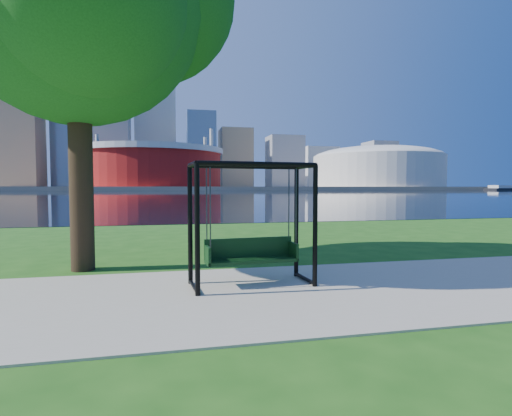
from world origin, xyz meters
name	(u,v)px	position (x,y,z in m)	size (l,w,h in m)	color
ground	(257,287)	(0.00, 0.00, 0.00)	(900.00, 900.00, 0.00)	#1E5114
path	(264,294)	(0.00, -0.50, 0.01)	(120.00, 4.00, 0.03)	#9E937F
river	(173,194)	(0.00, 102.00, 0.01)	(900.00, 180.00, 0.02)	black
far_bank	(169,188)	(0.00, 306.00, 1.00)	(900.00, 228.00, 2.00)	#937F60
stadium	(152,166)	(-10.00, 235.00, 14.23)	(83.00, 83.00, 32.00)	maroon
arena	(377,166)	(135.00, 235.00, 15.87)	(84.00, 84.00, 26.56)	beige
skyline	(163,144)	(-4.27, 319.39, 35.89)	(392.00, 66.00, 96.50)	gray
swing	(251,227)	(-0.08, 0.09, 1.04)	(2.16, 1.07, 2.15)	black
barge	(505,188)	(184.53, 182.39, 1.25)	(28.39, 14.61, 2.74)	black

